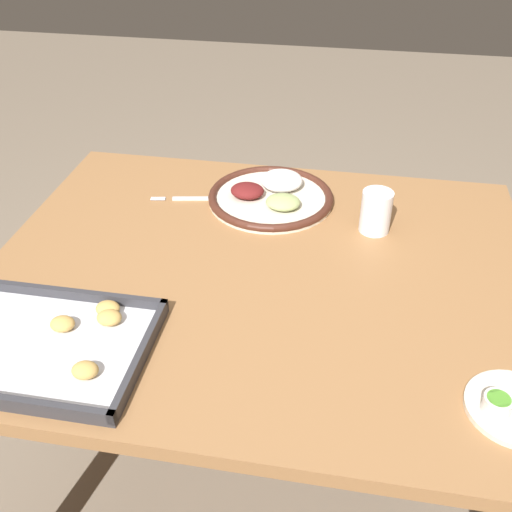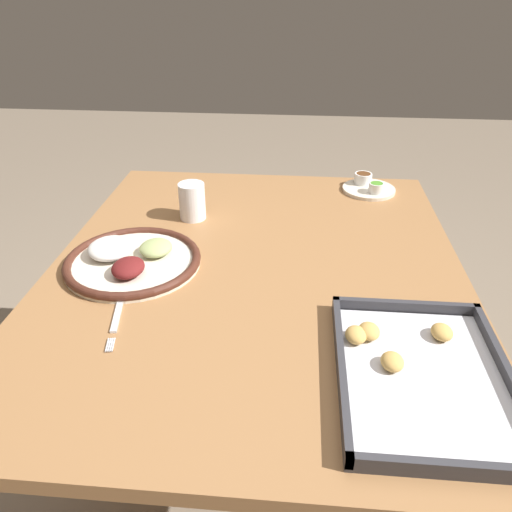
{
  "view_description": "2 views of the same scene",
  "coord_description": "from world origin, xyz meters",
  "px_view_note": "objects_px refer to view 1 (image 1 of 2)",
  "views": [
    {
      "loc": [
        -0.17,
        0.97,
        1.44
      ],
      "look_at": [
        0.01,
        0.0,
        0.73
      ],
      "focal_mm": 42.0,
      "sensor_mm": 36.0,
      "label": 1
    },
    {
      "loc": [
        0.94,
        0.08,
        1.29
      ],
      "look_at": [
        0.01,
        0.0,
        0.73
      ],
      "focal_mm": 35.0,
      "sensor_mm": 36.0,
      "label": 2
    }
  ],
  "objects_px": {
    "dinner_plate": "(271,196)",
    "baking_tray": "(49,344)",
    "drinking_cup": "(376,212)",
    "fork": "(197,199)"
  },
  "relations": [
    {
      "from": "baking_tray",
      "to": "fork",
      "type": "bearing_deg",
      "value": -102.48
    },
    {
      "from": "fork",
      "to": "baking_tray",
      "type": "xyz_separation_m",
      "value": [
        0.12,
        0.54,
        0.01
      ]
    },
    {
      "from": "baking_tray",
      "to": "drinking_cup",
      "type": "distance_m",
      "value": 0.73
    },
    {
      "from": "dinner_plate",
      "to": "baking_tray",
      "type": "bearing_deg",
      "value": 62.34
    },
    {
      "from": "baking_tray",
      "to": "drinking_cup",
      "type": "xyz_separation_m",
      "value": [
        -0.55,
        -0.48,
        0.04
      ]
    },
    {
      "from": "fork",
      "to": "drinking_cup",
      "type": "height_order",
      "value": "drinking_cup"
    },
    {
      "from": "dinner_plate",
      "to": "baking_tray",
      "type": "distance_m",
      "value": 0.64
    },
    {
      "from": "dinner_plate",
      "to": "fork",
      "type": "relative_size",
      "value": 1.5
    },
    {
      "from": "fork",
      "to": "drinking_cup",
      "type": "distance_m",
      "value": 0.43
    },
    {
      "from": "baking_tray",
      "to": "drinking_cup",
      "type": "relative_size",
      "value": 3.81
    }
  ]
}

